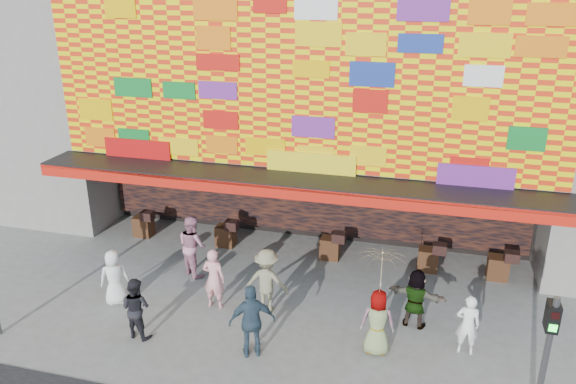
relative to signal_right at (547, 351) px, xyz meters
name	(u,v)px	position (x,y,z in m)	size (l,w,h in m)	color
ground	(255,337)	(-6.20, 1.50, -1.86)	(90.00, 90.00, 0.00)	slate
shop_building	(325,73)	(-6.20, 9.68, 3.37)	(15.20, 9.40, 10.00)	gray
neighbor_left	(0,40)	(-19.20, 9.50, 4.14)	(11.00, 8.00, 12.00)	gray
signal_right	(547,351)	(0.00, 0.00, 0.00)	(0.22, 0.20, 3.00)	#59595B
ped_a	(114,277)	(-10.32, 2.04, -1.08)	(0.76, 0.50, 1.56)	white
ped_b	(214,279)	(-7.67, 2.55, -1.01)	(0.62, 0.41, 1.70)	pink
ped_c	(136,308)	(-9.01, 0.83, -1.07)	(0.77, 0.60, 1.58)	black
ped_d	(267,281)	(-6.25, 2.72, -0.97)	(1.15, 0.66, 1.78)	gray
ped_e	(252,321)	(-6.03, 0.83, -0.94)	(1.08, 0.45, 1.84)	#344B5C
ped_f	(416,298)	(-2.44, 3.02, -1.07)	(1.46, 0.46, 1.57)	gray
ped_g	(377,322)	(-3.25, 1.68, -1.04)	(0.80, 0.52, 1.64)	gray
ped_h	(468,325)	(-1.21, 2.22, -1.10)	(0.55, 0.36, 1.52)	white
ped_i	(192,245)	(-8.96, 4.08, -0.93)	(0.90, 0.70, 1.86)	#C8819A
parasol	(381,270)	(-3.25, 1.68, 0.33)	(1.42, 1.43, 1.93)	#D7BF87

